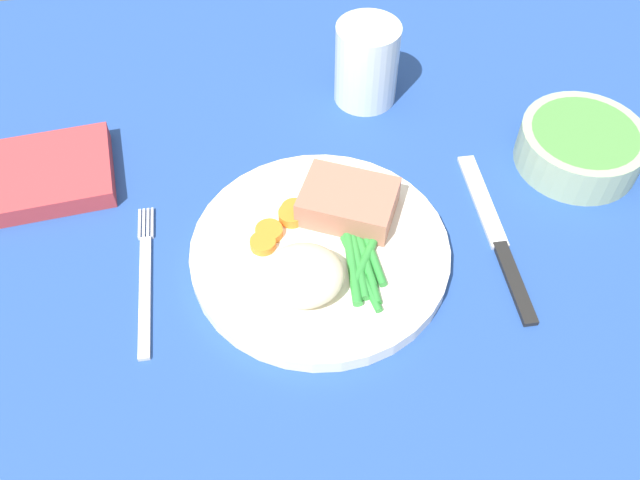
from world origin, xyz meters
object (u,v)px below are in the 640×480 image
dinner_plate (320,252)px  water_glass (366,69)px  salad_bowl (580,145)px  fork (145,279)px  knife (497,238)px  napkin (48,174)px  meat_portion (348,202)px

dinner_plate → water_glass: 23.57cm
dinner_plate → salad_bowl: 29.33cm
fork → knife: knife is taller
dinner_plate → water_glass: (8.33, 21.83, 3.11)cm
dinner_plate → napkin: 29.09cm
water_glass → knife: bearing=-68.8°
dinner_plate → napkin: bearing=152.2°
meat_portion → knife: size_ratio=0.42×
salad_bowl → napkin: (-53.75, 5.10, -1.33)cm
meat_portion → fork: bearing=-168.2°
dinner_plate → knife: size_ratio=1.16×
meat_portion → knife: bearing=-16.4°
dinner_plate → fork: dinner_plate is taller
fork → water_glass: water_glass is taller
dinner_plate → fork: size_ratio=1.43×
water_glass → salad_bowl: water_glass is taller
water_glass → fork: bearing=-137.8°
knife → salad_bowl: (11.14, 8.77, 2.15)cm
dinner_plate → salad_bowl: bearing=16.8°
dinner_plate → salad_bowl: salad_bowl is taller
dinner_plate → water_glass: size_ratio=2.60×
fork → dinner_plate: bearing=2.0°
water_glass → napkin: size_ratio=0.72×
knife → dinner_plate: bearing=-176.4°
fork → napkin: (-9.70, 13.84, 0.82)cm
meat_portion → salad_bowl: bearing=10.8°
knife → water_glass: (-8.56, 22.12, 3.71)cm
fork → knife: bearing=1.0°
salad_bowl → water_glass: bearing=145.9°
meat_portion → salad_bowl: meat_portion is taller
meat_portion → water_glass: size_ratio=0.94×
fork → salad_bowl: size_ratio=1.33×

